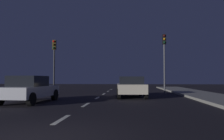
{
  "coord_description": "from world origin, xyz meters",
  "views": [
    {
      "loc": [
        2.1,
        -4.0,
        1.27
      ],
      "look_at": [
        0.56,
        15.53,
        2.07
      ],
      "focal_mm": 34.48,
      "sensor_mm": 36.0,
      "label": 1
    }
  ],
  "objects_px": {
    "traffic_signal_left": "(54,56)",
    "traffic_signal_right": "(164,52)",
    "car_adjacent_lane": "(30,89)",
    "car_stopped_ahead": "(131,87)"
  },
  "relations": [
    {
      "from": "traffic_signal_left",
      "to": "traffic_signal_right",
      "type": "relative_size",
      "value": 0.93
    },
    {
      "from": "traffic_signal_left",
      "to": "car_adjacent_lane",
      "type": "height_order",
      "value": "traffic_signal_left"
    },
    {
      "from": "traffic_signal_left",
      "to": "car_adjacent_lane",
      "type": "relative_size",
      "value": 1.23
    },
    {
      "from": "car_stopped_ahead",
      "to": "car_adjacent_lane",
      "type": "xyz_separation_m",
      "value": [
        -5.38,
        -3.88,
        -0.01
      ]
    },
    {
      "from": "traffic_signal_left",
      "to": "traffic_signal_right",
      "type": "bearing_deg",
      "value": 0.0
    },
    {
      "from": "traffic_signal_right",
      "to": "car_adjacent_lane",
      "type": "bearing_deg",
      "value": -135.08
    },
    {
      "from": "traffic_signal_left",
      "to": "car_stopped_ahead",
      "type": "bearing_deg",
      "value": -32.66
    },
    {
      "from": "traffic_signal_right",
      "to": "car_adjacent_lane",
      "type": "height_order",
      "value": "traffic_signal_right"
    },
    {
      "from": "traffic_signal_left",
      "to": "car_adjacent_lane",
      "type": "distance_m",
      "value": 8.99
    },
    {
      "from": "traffic_signal_left",
      "to": "car_adjacent_lane",
      "type": "bearing_deg",
      "value": -78.65
    }
  ]
}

